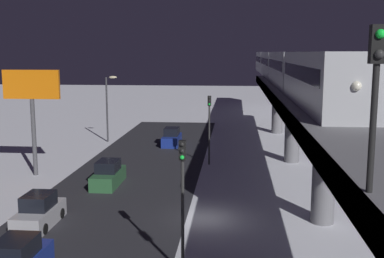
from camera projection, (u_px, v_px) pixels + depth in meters
ground_plane at (201, 218)px, 30.02m from camera, size 240.00×240.00×0.00m
avenue_asphalt at (101, 215)px, 30.59m from camera, size 11.00×82.44×0.01m
elevated_railway at (325, 125)px, 28.40m from camera, size 5.00×82.44×6.97m
subway_train at (281, 65)px, 57.72m from camera, size 2.94×74.07×3.40m
rail_signal at (376, 80)px, 11.17m from camera, size 0.36×0.41×4.00m
sedan_silver at (39, 213)px, 28.69m from camera, size 1.91×4.37×1.97m
sedan_green at (108, 175)px, 37.47m from camera, size 1.80×4.60×1.97m
sedan_blue_2 at (172, 138)px, 53.63m from camera, size 1.80×4.36×1.97m
traffic_light_near at (183, 188)px, 21.87m from camera, size 0.32×0.44×6.40m
traffic_light_mid at (209, 120)px, 43.82m from camera, size 0.32×0.44×6.40m
commercial_billboard at (32, 95)px, 39.57m from camera, size 4.80×0.36×8.90m
street_lamp_far at (109, 101)px, 54.95m from camera, size 1.35×0.44×7.65m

